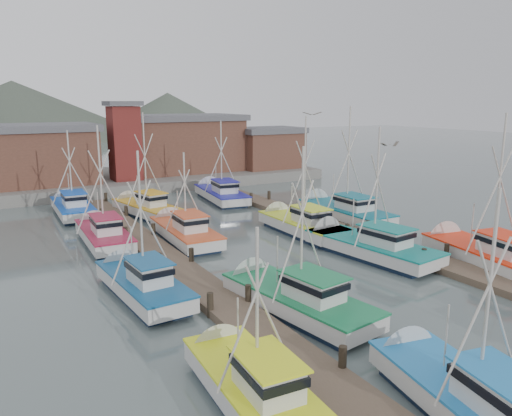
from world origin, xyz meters
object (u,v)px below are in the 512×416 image
lookout_tower (124,140)px  boat_12 (144,208)px  boat_0 (462,395)px  boat_4 (290,297)px  boat_8 (183,231)px

lookout_tower → boat_12: (-2.20, -12.97, -4.87)m
lookout_tower → boat_0: (-2.15, -45.62, -4.87)m
lookout_tower → boat_0: bearing=-92.7°
boat_4 → boat_12: 23.21m
boat_0 → boat_4: bearing=101.9°
boat_0 → boat_4: size_ratio=0.94×
boat_4 → boat_12: (0.17, 23.21, 0.00)m
lookout_tower → boat_0: lookout_tower is taller
lookout_tower → boat_12: 14.03m
boat_0 → boat_4: (-0.22, 9.43, 0.00)m
boat_12 → boat_4: bearing=-100.9°
boat_0 → boat_12: bearing=100.7°
boat_0 → boat_12: (-0.05, 32.65, 0.01)m
lookout_tower → boat_0: size_ratio=0.98×
boat_0 → boat_8: size_ratio=0.97×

